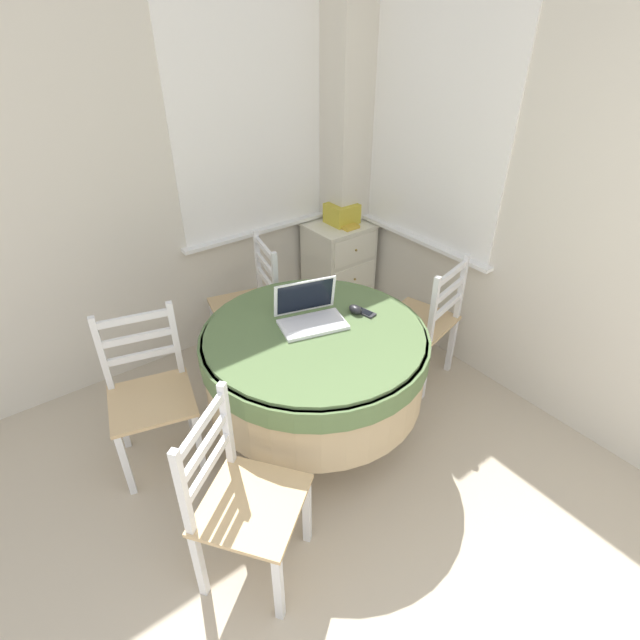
{
  "coord_description": "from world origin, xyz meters",
  "views": [
    {
      "loc": [
        -0.43,
        0.25,
        2.17
      ],
      "look_at": [
        0.99,
        2.11,
        0.65
      ],
      "focal_mm": 28.0,
      "sensor_mm": 36.0,
      "label": 1
    }
  ],
  "objects_px": {
    "cell_phone": "(365,312)",
    "dining_chair_camera_near": "(242,501)",
    "dining_chair_near_right_window": "(424,322)",
    "storage_box": "(342,213)",
    "computer_mouse": "(355,309)",
    "corner_cabinet": "(338,268)",
    "laptop": "(310,314)",
    "book_on_cabinet": "(343,224)",
    "round_dining_table": "(315,358)",
    "dining_chair_near_back_window": "(250,306)",
    "dining_chair_left_flank": "(150,394)"
  },
  "relations": [
    {
      "from": "dining_chair_near_right_window",
      "to": "storage_box",
      "type": "relative_size",
      "value": 4.18
    },
    {
      "from": "storage_box",
      "to": "book_on_cabinet",
      "type": "distance_m",
      "value": 0.08
    },
    {
      "from": "corner_cabinet",
      "to": "dining_chair_camera_near",
      "type": "bearing_deg",
      "value": -139.1
    },
    {
      "from": "dining_chair_near_right_window",
      "to": "dining_chair_camera_near",
      "type": "xyz_separation_m",
      "value": [
        -1.6,
        -0.47,
        0.0
      ]
    },
    {
      "from": "computer_mouse",
      "to": "dining_chair_near_right_window",
      "type": "relative_size",
      "value": 0.1
    },
    {
      "from": "computer_mouse",
      "to": "dining_chair_camera_near",
      "type": "bearing_deg",
      "value": -154.54
    },
    {
      "from": "laptop",
      "to": "cell_phone",
      "type": "height_order",
      "value": "laptop"
    },
    {
      "from": "round_dining_table",
      "to": "dining_chair_near_right_window",
      "type": "height_order",
      "value": "dining_chair_near_right_window"
    },
    {
      "from": "dining_chair_camera_near",
      "to": "dining_chair_left_flank",
      "type": "height_order",
      "value": "same"
    },
    {
      "from": "laptop",
      "to": "dining_chair_near_right_window",
      "type": "height_order",
      "value": "laptop"
    },
    {
      "from": "dining_chair_near_right_window",
      "to": "storage_box",
      "type": "xyz_separation_m",
      "value": [
        0.14,
        1.01,
        0.39
      ]
    },
    {
      "from": "cell_phone",
      "to": "dining_chair_left_flank",
      "type": "height_order",
      "value": "dining_chair_left_flank"
    },
    {
      "from": "storage_box",
      "to": "book_on_cabinet",
      "type": "relative_size",
      "value": 0.86
    },
    {
      "from": "book_on_cabinet",
      "to": "dining_chair_left_flank",
      "type": "bearing_deg",
      "value": -161.85
    },
    {
      "from": "cell_phone",
      "to": "dining_chair_camera_near",
      "type": "distance_m",
      "value": 1.18
    },
    {
      "from": "storage_box",
      "to": "round_dining_table",
      "type": "bearing_deg",
      "value": -134.87
    },
    {
      "from": "dining_chair_near_back_window",
      "to": "dining_chair_near_right_window",
      "type": "xyz_separation_m",
      "value": [
        0.78,
        -0.85,
        0.0
      ]
    },
    {
      "from": "dining_chair_left_flank",
      "to": "corner_cabinet",
      "type": "bearing_deg",
      "value": 19.25
    },
    {
      "from": "cell_phone",
      "to": "laptop",
      "type": "bearing_deg",
      "value": 158.81
    },
    {
      "from": "cell_phone",
      "to": "dining_chair_camera_near",
      "type": "xyz_separation_m",
      "value": [
        -1.05,
        -0.45,
        -0.29
      ]
    },
    {
      "from": "computer_mouse",
      "to": "dining_chair_camera_near",
      "type": "height_order",
      "value": "dining_chair_camera_near"
    },
    {
      "from": "laptop",
      "to": "book_on_cabinet",
      "type": "distance_m",
      "value": 1.3
    },
    {
      "from": "dining_chair_near_back_window",
      "to": "dining_chair_camera_near",
      "type": "relative_size",
      "value": 1.0
    },
    {
      "from": "dining_chair_near_right_window",
      "to": "storage_box",
      "type": "bearing_deg",
      "value": 82.32
    },
    {
      "from": "corner_cabinet",
      "to": "round_dining_table",
      "type": "bearing_deg",
      "value": -134.27
    },
    {
      "from": "book_on_cabinet",
      "to": "dining_chair_near_back_window",
      "type": "bearing_deg",
      "value": -172.54
    },
    {
      "from": "computer_mouse",
      "to": "storage_box",
      "type": "bearing_deg",
      "value": 54.21
    },
    {
      "from": "computer_mouse",
      "to": "dining_chair_near_back_window",
      "type": "bearing_deg",
      "value": 103.02
    },
    {
      "from": "cell_phone",
      "to": "book_on_cabinet",
      "type": "relative_size",
      "value": 0.52
    },
    {
      "from": "computer_mouse",
      "to": "book_on_cabinet",
      "type": "relative_size",
      "value": 0.36
    },
    {
      "from": "dining_chair_near_back_window",
      "to": "corner_cabinet",
      "type": "relative_size",
      "value": 1.17
    },
    {
      "from": "dining_chair_left_flank",
      "to": "book_on_cabinet",
      "type": "xyz_separation_m",
      "value": [
        1.77,
        0.58,
        0.33
      ]
    },
    {
      "from": "dining_chair_camera_near",
      "to": "cell_phone",
      "type": "bearing_deg",
      "value": 22.98
    },
    {
      "from": "dining_chair_near_back_window",
      "to": "dining_chair_left_flank",
      "type": "height_order",
      "value": "same"
    },
    {
      "from": "computer_mouse",
      "to": "corner_cabinet",
      "type": "bearing_deg",
      "value": 55.11
    },
    {
      "from": "book_on_cabinet",
      "to": "round_dining_table",
      "type": "bearing_deg",
      "value": -135.53
    },
    {
      "from": "cell_phone",
      "to": "dining_chair_camera_near",
      "type": "relative_size",
      "value": 0.14
    },
    {
      "from": "dining_chair_near_right_window",
      "to": "corner_cabinet",
      "type": "relative_size",
      "value": 1.17
    },
    {
      "from": "laptop",
      "to": "cell_phone",
      "type": "relative_size",
      "value": 3.13
    },
    {
      "from": "round_dining_table",
      "to": "storage_box",
      "type": "distance_m",
      "value": 1.46
    },
    {
      "from": "round_dining_table",
      "to": "dining_chair_camera_near",
      "type": "height_order",
      "value": "dining_chair_camera_near"
    },
    {
      "from": "computer_mouse",
      "to": "dining_chair_left_flank",
      "type": "bearing_deg",
      "value": 160.28
    },
    {
      "from": "dining_chair_camera_near",
      "to": "laptop",
      "type": "bearing_deg",
      "value": 36.26
    },
    {
      "from": "dining_chair_camera_near",
      "to": "dining_chair_left_flank",
      "type": "bearing_deg",
      "value": 93.61
    },
    {
      "from": "corner_cabinet",
      "to": "computer_mouse",
      "type": "bearing_deg",
      "value": -124.89
    },
    {
      "from": "laptop",
      "to": "computer_mouse",
      "type": "distance_m",
      "value": 0.26
    },
    {
      "from": "storage_box",
      "to": "book_on_cabinet",
      "type": "xyz_separation_m",
      "value": [
        -0.02,
        -0.04,
        -0.06
      ]
    },
    {
      "from": "dining_chair_near_back_window",
      "to": "storage_box",
      "type": "distance_m",
      "value": 1.01
    },
    {
      "from": "dining_chair_near_back_window",
      "to": "dining_chair_camera_near",
      "type": "distance_m",
      "value": 1.56
    },
    {
      "from": "cell_phone",
      "to": "dining_chair_camera_near",
      "type": "height_order",
      "value": "dining_chair_camera_near"
    }
  ]
}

